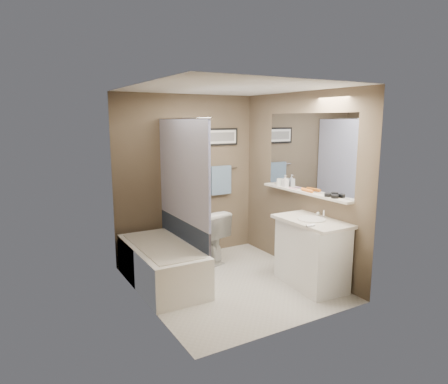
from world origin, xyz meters
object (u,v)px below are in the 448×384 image
glass_jar (279,182)px  vanity (311,254)px  soap_bottle (285,181)px  candle_bowl_far (328,195)px  candle_bowl_near (335,197)px  hair_brush_front (307,190)px  toilet (204,236)px  bathtub (162,265)px

glass_jar → vanity: bearing=-101.5°
soap_bottle → glass_jar: bearing=90.0°
vanity → candle_bowl_far: candle_bowl_far is taller
vanity → candle_bowl_near: bearing=-35.6°
candle_bowl_far → hair_brush_front: bearing=90.0°
vanity → soap_bottle: bearing=82.0°
vanity → toilet: bearing=123.2°
bathtub → soap_bottle: (1.79, -0.18, 0.95)m
bathtub → candle_bowl_far: (1.79, -1.00, 0.89)m
vanity → bathtub: bearing=154.7°
toilet → vanity: (0.76, -1.43, 0.02)m
vanity → candle_bowl_near: (0.19, -0.16, 0.73)m
hair_brush_front → glass_jar: (0.00, 0.58, 0.03)m
candle_bowl_near → candle_bowl_far: same height
toilet → glass_jar: size_ratio=7.60×
vanity → glass_jar: (0.19, 0.91, 0.77)m
glass_jar → toilet: bearing=150.7°
candle_bowl_near → soap_bottle: (0.00, 0.94, 0.06)m
candle_bowl_near → soap_bottle: size_ratio=0.56×
bathtub → candle_bowl_far: candle_bowl_far is taller
bathtub → vanity: size_ratio=1.67×
bathtub → candle_bowl_near: 2.28m
candle_bowl_near → glass_jar: bearing=90.0°
vanity → candle_bowl_near: size_ratio=10.00×
bathtub → glass_jar: size_ratio=15.00×
candle_bowl_near → toilet: bearing=120.6°
vanity → candle_bowl_near: candle_bowl_near is taller
toilet → soap_bottle: size_ratio=4.70×
toilet → candle_bowl_far: size_ratio=8.44×
bathtub → vanity: (1.60, -0.95, 0.15)m
hair_brush_front → glass_jar: size_ratio=2.20×
vanity → soap_bottle: (0.19, 0.78, 0.80)m
bathtub → soap_bottle: soap_bottle is taller
vanity → glass_jar: 1.20m
bathtub → hair_brush_front: bearing=-18.8°
candle_bowl_near → candle_bowl_far: (0.00, 0.11, 0.00)m
hair_brush_front → glass_jar: 0.58m
hair_brush_front → soap_bottle: bearing=90.0°
toilet → glass_jar: 1.34m
bathtub → toilet: size_ratio=1.97×
vanity → glass_jar: size_ratio=9.00×
toilet → candle_bowl_far: candle_bowl_far is taller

